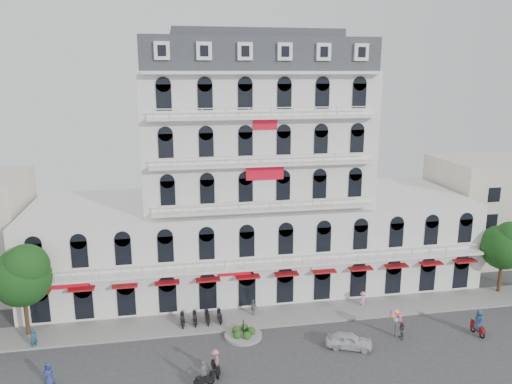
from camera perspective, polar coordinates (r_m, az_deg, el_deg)
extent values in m
plane|color=#38383A|center=(39.67, 4.54, -20.00)|extent=(120.00, 120.00, 0.00)
cube|color=gray|center=(47.17, 1.66, -14.02)|extent=(53.00, 4.00, 0.16)
cube|color=silver|center=(53.57, -0.32, -5.43)|extent=(45.00, 14.00, 9.00)
cube|color=silver|center=(51.08, -0.33, 6.33)|extent=(22.00, 12.00, 13.00)
cube|color=#2D3035|center=(50.71, -0.35, 15.33)|extent=(21.56, 11.76, 3.00)
cube|color=#2D3035|center=(50.81, -0.35, 17.47)|extent=(15.84, 8.64, 0.80)
cube|color=#A51419|center=(47.04, 1.31, -9.49)|extent=(40.50, 1.00, 0.15)
cube|color=#B60B1E|center=(45.54, 1.02, 2.26)|extent=(3.50, 0.10, 1.40)
cube|color=beige|center=(66.74, 25.62, -1.62)|extent=(14.00, 10.00, 12.00)
cylinder|color=gray|center=(44.08, -1.46, -16.07)|extent=(3.20, 3.20, 0.24)
cylinder|color=black|center=(43.70, -1.47, -15.18)|extent=(0.08, 0.08, 1.40)
sphere|color=#20531B|center=(44.02, -0.53, -15.62)|extent=(0.70, 0.70, 0.70)
sphere|color=#20531B|center=(44.52, -1.31, -15.26)|extent=(0.70, 0.70, 0.70)
sphere|color=#20531B|center=(44.21, -2.30, -15.49)|extent=(0.70, 0.70, 0.70)
sphere|color=#20531B|center=(43.50, -2.16, -16.01)|extent=(0.70, 0.70, 0.70)
sphere|color=#20531B|center=(43.37, -1.05, -16.10)|extent=(0.70, 0.70, 0.70)
cylinder|color=#382314|center=(47.55, -24.75, -12.70)|extent=(0.36, 0.36, 3.74)
sphere|color=black|center=(46.23, -25.16, -8.90)|extent=(4.76, 4.76, 4.76)
sphere|color=black|center=(45.44, -24.78, -7.74)|extent=(3.74, 3.74, 3.74)
sphere|color=black|center=(46.36, -25.64, -7.98)|extent=(3.40, 3.40, 3.40)
cylinder|color=#382314|center=(56.92, 26.10, -8.69)|extent=(0.36, 0.36, 3.43)
sphere|color=black|center=(55.90, 26.43, -5.72)|extent=(4.37, 4.37, 4.37)
sphere|color=black|center=(55.67, 27.13, -4.77)|extent=(3.43, 3.43, 3.43)
sphere|color=black|center=(55.70, 25.98, -5.05)|extent=(3.12, 3.12, 3.12)
imported|color=silver|center=(42.96, 10.59, -16.37)|extent=(4.05, 2.75, 1.28)
cube|color=black|center=(38.11, -5.96, -20.59)|extent=(1.52, 0.91, 0.35)
torus|color=black|center=(38.47, -5.17, -20.70)|extent=(0.60, 0.34, 0.60)
imported|color=#525259|center=(37.73, -5.98, -19.74)|extent=(0.67, 0.57, 1.56)
cube|color=maroon|center=(48.04, 24.01, -14.11)|extent=(0.53, 1.53, 0.35)
torus|color=black|center=(48.52, 23.55, -14.13)|extent=(0.19, 0.61, 0.60)
torus|color=black|center=(47.81, 24.42, -14.65)|extent=(0.19, 0.61, 0.60)
imported|color=navy|center=(47.68, 24.11, -13.21)|extent=(0.70, 0.98, 1.87)
cube|color=black|center=(39.28, -4.64, -19.41)|extent=(0.58, 1.54, 0.35)
torus|color=black|center=(38.98, -4.41, -20.17)|extent=(0.21, 0.61, 0.60)
torus|color=black|center=(39.88, -4.85, -19.33)|extent=(0.21, 0.61, 0.60)
imported|color=#D97386|center=(38.91, -4.66, -18.55)|extent=(0.75, 1.11, 1.59)
imported|color=navy|center=(40.72, -22.60, -18.66)|extent=(0.96, 0.73, 1.77)
imported|color=slate|center=(47.02, -0.33, -13.12)|extent=(1.01, 0.82, 1.60)
imported|color=pink|center=(49.82, 12.10, -11.89)|extent=(1.10, 1.09, 1.53)
imported|color=navy|center=(45.82, -24.05, -15.06)|extent=(0.74, 0.73, 1.72)
imported|color=#4E4D54|center=(45.10, 16.26, -14.95)|extent=(0.71, 0.85, 1.58)
cylinder|color=black|center=(45.07, 15.64, -14.62)|extent=(0.04, 0.04, 2.00)
sphere|color=#E54C99|center=(44.77, 16.13, -13.42)|extent=(0.44, 0.44, 0.44)
sphere|color=yellow|center=(44.84, 15.77, -13.05)|extent=(0.44, 0.44, 0.44)
sphere|color=#994CD8|center=(44.69, 15.36, -13.10)|extent=(0.44, 0.44, 0.44)
sphere|color=orange|center=(44.46, 15.31, -13.51)|extent=(0.44, 0.44, 0.44)
sphere|color=#4CB2E5|center=(44.39, 15.67, -13.91)|extent=(0.44, 0.44, 0.44)
sphere|color=#D8334C|center=(44.56, 16.08, -13.90)|extent=(0.44, 0.44, 0.44)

